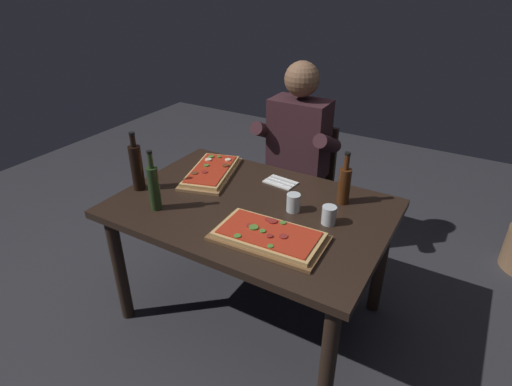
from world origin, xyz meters
The scene contains 12 objects.
ground_plane centered at (0.00, 0.00, 0.00)m, with size 6.40×6.40×0.00m, color #2D2D33.
dining_table centered at (0.00, 0.00, 0.64)m, with size 1.40×0.96×0.74m.
pizza_rectangular_front centered at (0.23, -0.22, 0.76)m, with size 0.52×0.30×0.05m.
pizza_rectangular_left centered at (-0.39, 0.19, 0.76)m, with size 0.38×0.54×0.05m.
wine_bottle_dark centered at (-0.40, -0.27, 0.87)m, with size 0.06×0.06×0.32m.
oil_bottle_amber centered at (0.40, 0.27, 0.85)m, with size 0.06×0.06×0.28m.
vinegar_bottle_green centered at (-0.63, -0.16, 0.88)m, with size 0.07×0.07×0.33m.
tumbler_near_camera centered at (0.41, 0.04, 0.79)m, with size 0.07×0.07×0.09m.
tumbler_far_side centered at (0.21, 0.06, 0.78)m, with size 0.07×0.07×0.09m.
napkin_cutlery_set centered at (0.01, 0.30, 0.74)m, with size 0.19×0.13×0.01m.
diner_chair centered at (-0.10, 0.86, 0.49)m, with size 0.44×0.44×0.87m.
seated_diner centered at (-0.10, 0.74, 0.74)m, with size 0.53×0.41×1.33m.
Camera 1 is at (0.96, -1.59, 1.83)m, focal length 29.17 mm.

